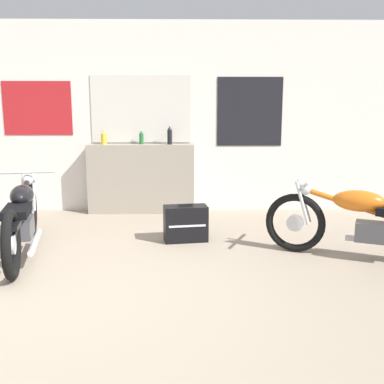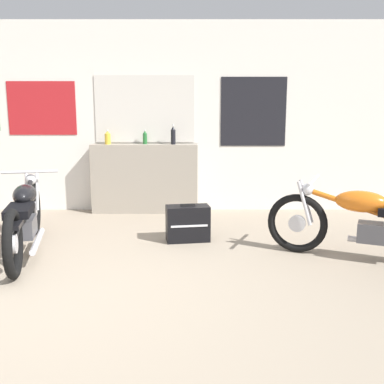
% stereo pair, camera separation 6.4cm
% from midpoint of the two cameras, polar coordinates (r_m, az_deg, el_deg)
% --- Properties ---
extents(ground_plane, '(24.00, 24.00, 0.00)m').
position_cam_midpoint_polar(ground_plane, '(3.89, -16.26, -13.38)').
color(ground_plane, gray).
extents(wall_back, '(10.00, 0.07, 2.80)m').
position_cam_midpoint_polar(wall_back, '(6.89, -9.00, 9.29)').
color(wall_back, silver).
rests_on(wall_back, ground_plane).
extents(sill_counter, '(1.57, 0.28, 1.02)m').
position_cam_midpoint_polar(sill_counter, '(6.74, -5.91, 1.72)').
color(sill_counter, gray).
rests_on(sill_counter, ground_plane).
extents(bottle_leftmost, '(0.09, 0.09, 0.21)m').
position_cam_midpoint_polar(bottle_leftmost, '(6.74, -10.58, 6.77)').
color(bottle_leftmost, gold).
rests_on(bottle_leftmost, sill_counter).
extents(bottle_left_center, '(0.06, 0.06, 0.22)m').
position_cam_midpoint_polar(bottle_left_center, '(6.71, -5.91, 6.89)').
color(bottle_left_center, '#23662D').
rests_on(bottle_left_center, sill_counter).
extents(bottle_center, '(0.07, 0.07, 0.29)m').
position_cam_midpoint_polar(bottle_center, '(6.63, -2.32, 7.19)').
color(bottle_center, black).
rests_on(bottle_center, sill_counter).
extents(motorcycle_black, '(0.73, 2.11, 0.82)m').
position_cam_midpoint_polar(motorcycle_black, '(5.13, -20.32, -2.96)').
color(motorcycle_black, black).
rests_on(motorcycle_black, ground_plane).
extents(motorcycle_orange, '(2.00, 1.01, 0.82)m').
position_cam_midpoint_polar(motorcycle_orange, '(4.92, 22.13, -3.62)').
color(motorcycle_orange, black).
rests_on(motorcycle_orange, ground_plane).
extents(hard_case_black, '(0.54, 0.32, 0.45)m').
position_cam_midpoint_polar(hard_case_black, '(5.31, -0.38, -4.00)').
color(hard_case_black, black).
rests_on(hard_case_black, ground_plane).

